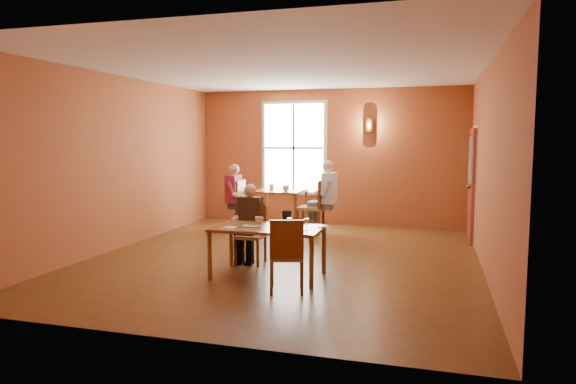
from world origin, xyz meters
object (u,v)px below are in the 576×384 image
(main_table, at_px, (268,252))
(chair_diner_main, at_px, (250,235))
(diner_main, at_px, (250,226))
(chair_diner_maroon, at_px, (250,205))
(second_table, at_px, (280,211))
(chair_diner_white, at_px, (311,207))
(diner_maroon, at_px, (249,198))
(chair_empty, at_px, (287,255))
(diner_white, at_px, (312,198))

(main_table, bearing_deg, chair_diner_main, 127.57)
(main_table, bearing_deg, diner_main, 128.88)
(chair_diner_maroon, bearing_deg, chair_diner_main, 20.27)
(second_table, relative_size, chair_diner_maroon, 0.94)
(second_table, relative_size, chair_diner_white, 0.90)
(chair_diner_main, height_order, diner_maroon, diner_maroon)
(diner_maroon, bearing_deg, second_table, 90.00)
(diner_main, distance_m, chair_empty, 1.53)
(chair_diner_maroon, xyz_separation_m, diner_maroon, (-0.03, 0.00, 0.15))
(chair_empty, height_order, diner_white, diner_white)
(chair_diner_white, height_order, chair_diner_maroon, chair_diner_white)
(diner_white, xyz_separation_m, chair_diner_maroon, (-1.33, 0.00, -0.19))
(main_table, distance_m, diner_main, 0.83)
(chair_diner_main, distance_m, chair_diner_white, 2.76)
(chair_empty, bearing_deg, main_table, 110.87)
(main_table, height_order, chair_diner_maroon, chair_diner_maroon)
(main_table, distance_m, diner_white, 3.42)
(main_table, xyz_separation_m, diner_main, (-0.50, 0.62, 0.23))
(chair_empty, height_order, diner_maroon, diner_maroon)
(chair_diner_main, relative_size, chair_empty, 0.96)
(main_table, distance_m, diner_maroon, 3.74)
(second_table, height_order, chair_diner_white, chair_diner_white)
(main_table, height_order, diner_maroon, diner_maroon)
(main_table, bearing_deg, chair_diner_white, 93.60)
(second_table, bearing_deg, diner_main, -82.53)
(main_table, xyz_separation_m, chair_diner_maroon, (-1.51, 3.39, 0.17))
(diner_white, bearing_deg, main_table, -176.91)
(chair_diner_main, relative_size, chair_diner_white, 0.83)
(second_table, distance_m, diner_maroon, 0.72)
(diner_main, height_order, second_table, diner_main)
(diner_maroon, bearing_deg, diner_main, 20.62)
(diner_main, relative_size, diner_maroon, 0.87)
(chair_diner_white, xyz_separation_m, diner_white, (0.03, 0.00, 0.17))
(chair_diner_white, bearing_deg, diner_main, 174.10)
(chair_diner_white, xyz_separation_m, chair_diner_maroon, (-1.30, 0.00, -0.02))
(chair_diner_maroon, bearing_deg, chair_diner_white, 90.00)
(main_table, distance_m, chair_diner_white, 3.41)
(chair_diner_main, xyz_separation_m, chair_empty, (0.94, -1.23, 0.02))
(main_table, xyz_separation_m, second_table, (-0.86, 3.39, 0.08))
(chair_diner_main, height_order, chair_empty, chair_empty)
(chair_empty, height_order, chair_diner_maroon, chair_diner_maroon)
(diner_maroon, bearing_deg, main_table, 24.46)
(chair_diner_main, xyz_separation_m, chair_diner_white, (0.29, 2.74, 0.09))
(chair_diner_main, relative_size, second_table, 0.92)
(chair_diner_main, bearing_deg, chair_diner_maroon, -69.73)
(diner_white, relative_size, diner_maroon, 1.07)
(second_table, xyz_separation_m, chair_diner_white, (0.65, 0.00, 0.11))
(chair_diner_main, xyz_separation_m, chair_diner_maroon, (-1.01, 2.74, 0.07))
(main_table, relative_size, second_table, 1.53)
(chair_empty, distance_m, diner_white, 4.03)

